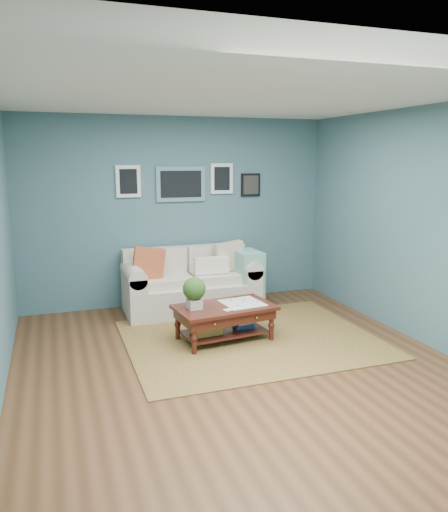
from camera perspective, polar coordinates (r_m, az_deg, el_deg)
name	(u,v)px	position (r m, az deg, el deg)	size (l,w,h in m)	color
room_shell	(237,236)	(4.98, 1.54, 2.36)	(5.00, 5.02, 2.70)	brown
area_rug	(250,339)	(6.02, 3.04, -9.44)	(2.89, 2.31, 0.01)	brown
loveseat	(196,282)	(7.05, -3.21, -3.03)	(1.89, 0.86, 0.97)	beige
coffee_table	(219,312)	(5.85, -0.52, -6.45)	(1.20, 0.79, 0.79)	black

